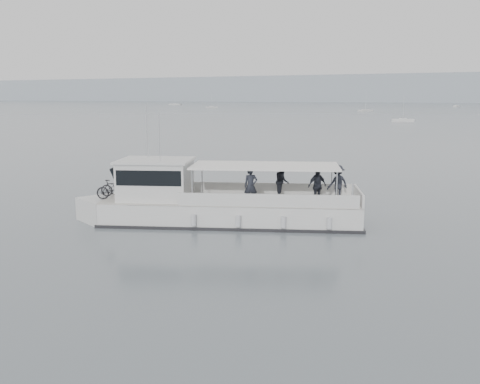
% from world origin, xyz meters
% --- Properties ---
extents(ground, '(1400.00, 1400.00, 0.00)m').
position_xyz_m(ground, '(0.00, 0.00, 0.00)').
color(ground, '#575F66').
rests_on(ground, ground).
extents(tour_boat, '(14.06, 7.87, 6.03)m').
position_xyz_m(tour_boat, '(-1.83, -2.42, 0.99)').
color(tour_boat, silver).
rests_on(tour_boat, ground).
extents(moored_fleet, '(395.84, 262.96, 10.75)m').
position_xyz_m(moored_fleet, '(-45.76, 212.01, 0.36)').
color(moored_fleet, silver).
rests_on(moored_fleet, ground).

